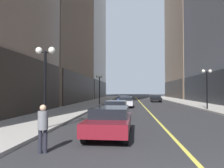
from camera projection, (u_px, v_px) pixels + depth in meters
ground_plane at (141, 103)px, 38.01m from camera, size 200.00×200.00×0.00m
sidewalk_left at (95, 102)px, 38.69m from camera, size 4.50×78.00×0.15m
sidewalk_right at (188, 102)px, 37.33m from camera, size 4.50×78.00×0.15m
lane_centre_stripe at (141, 103)px, 38.01m from camera, size 0.16×70.00×0.01m
car_maroon at (110, 120)px, 10.08m from camera, size 2.02×4.61×1.32m
car_grey at (116, 108)px, 16.82m from camera, size 1.93×4.48×1.32m
car_silver at (126, 102)px, 27.41m from camera, size 1.95×4.44×1.32m
car_blue at (123, 100)px, 33.95m from camera, size 2.00×4.47×1.32m
car_black at (156, 98)px, 40.38m from camera, size 2.00×4.13×1.32m
pedestrian_in_grey_suit at (43, 125)px, 7.22m from camera, size 0.46×0.46×1.64m
street_lamp_left_near at (45, 69)px, 11.28m from camera, size 1.06×0.36×4.43m
street_lamp_left_far at (99, 83)px, 31.64m from camera, size 1.06×0.36×4.43m
street_lamp_right_mid at (207, 80)px, 23.12m from camera, size 1.06×0.36×4.43m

